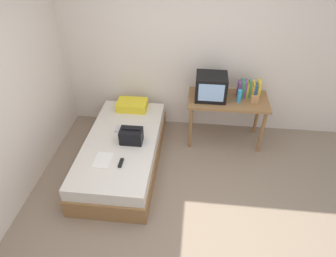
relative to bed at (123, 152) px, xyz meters
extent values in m
plane|color=#84705B|center=(0.86, -0.85, -0.22)|extent=(8.00, 8.00, 0.00)
cube|color=beige|center=(0.86, 1.15, 1.08)|extent=(5.20, 0.10, 2.60)
cube|color=olive|center=(0.00, 0.00, -0.08)|extent=(1.00, 2.00, 0.27)
cube|color=beige|center=(0.00, 0.00, 0.14)|extent=(0.97, 1.94, 0.17)
cube|color=olive|center=(1.45, 0.71, 0.52)|extent=(1.16, 0.60, 0.04)
cylinder|color=olive|center=(0.93, 0.47, 0.14)|extent=(0.05, 0.05, 0.72)
cylinder|color=olive|center=(1.97, 0.47, 0.14)|extent=(0.05, 0.05, 0.72)
cylinder|color=olive|center=(0.93, 0.95, 0.14)|extent=(0.05, 0.05, 0.72)
cylinder|color=olive|center=(1.97, 0.95, 0.14)|extent=(0.05, 0.05, 0.72)
cube|color=black|center=(1.19, 0.71, 0.72)|extent=(0.44, 0.38, 0.36)
cube|color=#8CB2E0|center=(1.19, 0.52, 0.73)|extent=(0.35, 0.01, 0.26)
cylinder|color=#3399DB|center=(1.59, 0.64, 0.64)|extent=(0.06, 0.06, 0.19)
cube|color=#7A3D89|center=(1.61, 0.82, 0.66)|extent=(0.04, 0.15, 0.23)
cube|color=#337F47|center=(1.65, 0.82, 0.67)|extent=(0.04, 0.17, 0.24)
cube|color=#7A3D89|center=(1.69, 0.82, 0.67)|extent=(0.03, 0.16, 0.24)
cube|color=gold|center=(1.72, 0.82, 0.65)|extent=(0.03, 0.14, 0.21)
cube|color=#337F47|center=(1.75, 0.82, 0.66)|extent=(0.03, 0.17, 0.23)
cube|color=#CC7233|center=(1.78, 0.82, 0.65)|extent=(0.02, 0.15, 0.21)
cube|color=gold|center=(1.80, 0.82, 0.66)|extent=(0.02, 0.13, 0.23)
cube|color=#2D5699|center=(1.84, 0.82, 0.64)|extent=(0.04, 0.13, 0.19)
cube|color=gold|center=(1.88, 0.82, 0.67)|extent=(0.04, 0.16, 0.25)
cube|color=#B27F4C|center=(1.81, 0.62, 0.61)|extent=(0.11, 0.02, 0.13)
cube|color=yellow|center=(0.00, 0.78, 0.29)|extent=(0.46, 0.31, 0.13)
cube|color=black|center=(0.16, -0.03, 0.32)|extent=(0.30, 0.20, 0.20)
cylinder|color=black|center=(0.16, -0.03, 0.44)|extent=(0.24, 0.02, 0.02)
cube|color=white|center=(-0.13, -0.43, 0.23)|extent=(0.21, 0.29, 0.01)
cube|color=black|center=(0.11, -0.46, 0.23)|extent=(0.04, 0.16, 0.02)
cube|color=#B7B7BC|center=(-0.11, 0.23, 0.23)|extent=(0.04, 0.14, 0.02)
camera|label=1|loc=(0.97, -3.01, 2.77)|focal=31.25mm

